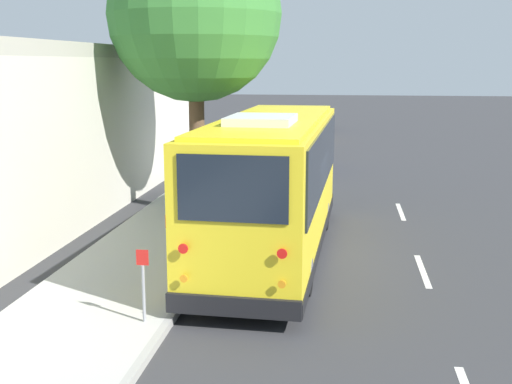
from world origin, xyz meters
TOP-DOWN VIEW (x-y plane):
  - ground_plane at (0.00, 0.00)m, footprint 160.00×160.00m
  - sidewalk_slab at (0.00, 3.60)m, footprint 80.00×3.12m
  - curb_strip at (0.00, 1.97)m, footprint 80.00×0.14m
  - shuttle_bus at (0.03, 0.59)m, footprint 9.60×2.83m
  - parked_sedan_blue at (12.88, 0.73)m, footprint 4.62×1.89m
  - parked_sedan_gray at (18.59, 1.03)m, footprint 4.39×1.84m
  - parked_sedan_tan at (24.46, 0.82)m, footprint 4.16×1.82m
  - parked_sedan_navy at (30.59, 0.69)m, footprint 4.40×1.76m
  - street_tree at (4.51, 3.45)m, footprint 5.27×5.27m
  - sign_post_near at (-4.77, 2.36)m, footprint 0.06×0.22m
  - sign_post_far at (-2.87, 2.36)m, footprint 0.06×0.22m
  - building_backdrop at (3.40, 9.32)m, footprint 21.52×6.54m
  - lane_stripe_mid at (-0.71, -2.98)m, footprint 2.40×0.14m
  - lane_stripe_ahead at (5.29, -2.98)m, footprint 2.40×0.14m

SIDE VIEW (x-z plane):
  - ground_plane at x=0.00m, z-range 0.00..0.00m
  - lane_stripe_mid at x=-0.71m, z-range 0.00..0.01m
  - lane_stripe_ahead at x=5.29m, z-range 0.00..0.01m
  - sidewalk_slab at x=0.00m, z-range 0.00..0.15m
  - curb_strip at x=0.00m, z-range 0.00..0.15m
  - parked_sedan_tan at x=24.46m, z-range -0.05..1.25m
  - parked_sedan_navy at x=30.59m, z-range -0.05..1.27m
  - parked_sedan_gray at x=18.59m, z-range -0.05..1.29m
  - parked_sedan_blue at x=12.88m, z-range -0.04..1.29m
  - sign_post_near at x=-4.77m, z-range 0.17..1.51m
  - sign_post_far at x=-2.87m, z-range 0.17..1.69m
  - shuttle_bus at x=0.03m, z-range 0.14..3.73m
  - building_backdrop at x=3.40m, z-range -0.19..5.06m
  - street_tree at x=4.51m, z-range 1.77..11.18m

